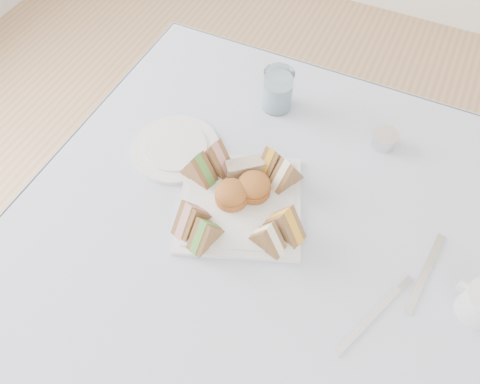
% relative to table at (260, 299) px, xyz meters
% --- Properties ---
extents(floor, '(4.00, 4.00, 0.00)m').
position_rel_table_xyz_m(floor, '(0.00, 0.00, -0.37)').
color(floor, '#9E7751').
rests_on(floor, ground).
extents(table, '(0.90, 0.90, 0.74)m').
position_rel_table_xyz_m(table, '(0.00, 0.00, 0.00)').
color(table, brown).
rests_on(table, floor).
extents(tablecloth, '(1.02, 1.02, 0.01)m').
position_rel_table_xyz_m(tablecloth, '(0.00, 0.00, 0.37)').
color(tablecloth, '#A8B7C8').
rests_on(tablecloth, table).
extents(serving_plate, '(0.33, 0.33, 0.01)m').
position_rel_table_xyz_m(serving_plate, '(-0.07, 0.03, 0.38)').
color(serving_plate, silver).
rests_on(serving_plate, tablecloth).
extents(sandwich_fl_a, '(0.06, 0.09, 0.07)m').
position_rel_table_xyz_m(sandwich_fl_a, '(-0.14, -0.06, 0.43)').
color(sandwich_fl_a, olive).
rests_on(sandwich_fl_a, serving_plate).
extents(sandwich_fl_b, '(0.06, 0.08, 0.07)m').
position_rel_table_xyz_m(sandwich_fl_b, '(-0.09, -0.08, 0.42)').
color(sandwich_fl_b, olive).
rests_on(sandwich_fl_b, serving_plate).
extents(sandwich_fr_a, '(0.09, 0.06, 0.08)m').
position_rel_table_xyz_m(sandwich_fr_a, '(0.04, 0.00, 0.43)').
color(sandwich_fr_a, olive).
rests_on(sandwich_fr_a, serving_plate).
extents(sandwich_fr_b, '(0.08, 0.05, 0.07)m').
position_rel_table_xyz_m(sandwich_fr_b, '(0.02, -0.04, 0.42)').
color(sandwich_fr_b, olive).
rests_on(sandwich_fr_b, serving_plate).
extents(sandwich_bl_a, '(0.09, 0.06, 0.07)m').
position_rel_table_xyz_m(sandwich_bl_a, '(-0.18, 0.05, 0.42)').
color(sandwich_bl_a, olive).
rests_on(sandwich_bl_a, serving_plate).
extents(sandwich_bl_b, '(0.09, 0.06, 0.08)m').
position_rel_table_xyz_m(sandwich_bl_b, '(-0.16, 0.09, 0.43)').
color(sandwich_bl_b, olive).
rests_on(sandwich_bl_b, serving_plate).
extents(sandwich_br_a, '(0.07, 0.09, 0.07)m').
position_rel_table_xyz_m(sandwich_br_a, '(-0.01, 0.12, 0.42)').
color(sandwich_br_a, olive).
rests_on(sandwich_br_a, serving_plate).
extents(sandwich_br_b, '(0.05, 0.08, 0.07)m').
position_rel_table_xyz_m(sandwich_br_b, '(-0.05, 0.13, 0.42)').
color(sandwich_br_b, olive).
rests_on(sandwich_br_b, serving_plate).
extents(scone_left, '(0.09, 0.09, 0.05)m').
position_rel_table_xyz_m(scone_left, '(-0.09, 0.02, 0.41)').
color(scone_left, '#A65C32').
rests_on(scone_left, serving_plate).
extents(scone_right, '(0.10, 0.10, 0.05)m').
position_rel_table_xyz_m(scone_right, '(-0.06, 0.06, 0.41)').
color(scone_right, '#A65C32').
rests_on(scone_right, serving_plate).
extents(pastry_slice, '(0.08, 0.08, 0.04)m').
position_rel_table_xyz_m(pastry_slice, '(-0.09, 0.10, 0.41)').
color(pastry_slice, '#CEB487').
rests_on(pastry_slice, serving_plate).
extents(side_plate, '(0.25, 0.25, 0.01)m').
position_rel_table_xyz_m(side_plate, '(-0.27, 0.10, 0.38)').
color(side_plate, silver).
rests_on(side_plate, tablecloth).
extents(water_glass, '(0.09, 0.09, 0.11)m').
position_rel_table_xyz_m(water_glass, '(-0.11, 0.33, 0.43)').
color(water_glass, white).
rests_on(water_glass, tablecloth).
extents(tea_strainer, '(0.08, 0.08, 0.03)m').
position_rel_table_xyz_m(tea_strainer, '(0.15, 0.32, 0.39)').
color(tea_strainer, silver).
rests_on(tea_strainer, tablecloth).
extents(knife, '(0.04, 0.19, 0.00)m').
position_rel_table_xyz_m(knife, '(0.31, 0.04, 0.38)').
color(knife, silver).
rests_on(knife, tablecloth).
extents(fork, '(0.08, 0.17, 0.00)m').
position_rel_table_xyz_m(fork, '(0.24, -0.10, 0.38)').
color(fork, silver).
rests_on(fork, tablecloth).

